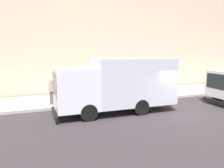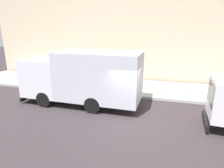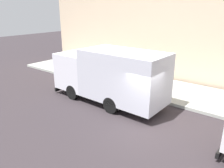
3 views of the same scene
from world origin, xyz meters
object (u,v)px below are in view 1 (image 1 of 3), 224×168
(traffic_cone_orange, at_px, (55,99))
(street_sign_post, at_px, (125,79))
(large_utility_truck, at_px, (118,83))
(pedestrian_walking, at_px, (75,88))
(pedestrian_standing, at_px, (52,91))

(traffic_cone_orange, distance_m, street_sign_post, 4.99)
(large_utility_truck, height_order, pedestrian_walking, large_utility_truck)
(traffic_cone_orange, bearing_deg, pedestrian_standing, 103.40)
(pedestrian_standing, xyz_separation_m, street_sign_post, (-0.54, -5.02, 0.62))
(large_utility_truck, distance_m, street_sign_post, 2.54)
(large_utility_truck, xyz_separation_m, pedestrian_walking, (3.26, 1.94, -0.70))
(pedestrian_walking, distance_m, traffic_cone_orange, 1.63)
(large_utility_truck, relative_size, street_sign_post, 2.85)
(traffic_cone_orange, relative_size, street_sign_post, 0.27)
(pedestrian_walking, bearing_deg, large_utility_truck, 130.25)
(pedestrian_walking, relative_size, pedestrian_standing, 0.98)
(traffic_cone_orange, xyz_separation_m, street_sign_post, (-0.59, -4.82, 1.15))
(pedestrian_standing, height_order, traffic_cone_orange, pedestrian_standing)
(pedestrian_walking, xyz_separation_m, pedestrian_standing, (-0.64, 1.62, 0.02))
(traffic_cone_orange, bearing_deg, street_sign_post, -96.94)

